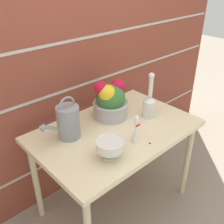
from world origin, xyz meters
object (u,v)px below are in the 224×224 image
flower_planter (110,101)px  crystal_pedestal_bowl (110,145)px  figurine_vase (136,131)px  watering_can (68,122)px  glass_decanter (149,104)px

flower_planter → crystal_pedestal_bowl: bearing=-132.8°
flower_planter → figurine_vase: bearing=-105.3°
watering_can → flower_planter: 0.39m
watering_can → crystal_pedestal_bowl: bearing=-80.4°
crystal_pedestal_bowl → flower_planter: size_ratio=0.60×
flower_planter → figurine_vase: flower_planter is taller
crystal_pedestal_bowl → glass_decanter: bearing=16.1°
figurine_vase → crystal_pedestal_bowl: bearing=-178.6°
crystal_pedestal_bowl → flower_planter: 0.48m
watering_can → figurine_vase: bearing=-49.3°
watering_can → flower_planter: (0.38, 0.01, 0.02)m
watering_can → glass_decanter: bearing=-17.3°
flower_planter → figurine_vase: 0.36m
crystal_pedestal_bowl → flower_planter: bearing=47.2°
watering_can → crystal_pedestal_bowl: 0.35m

